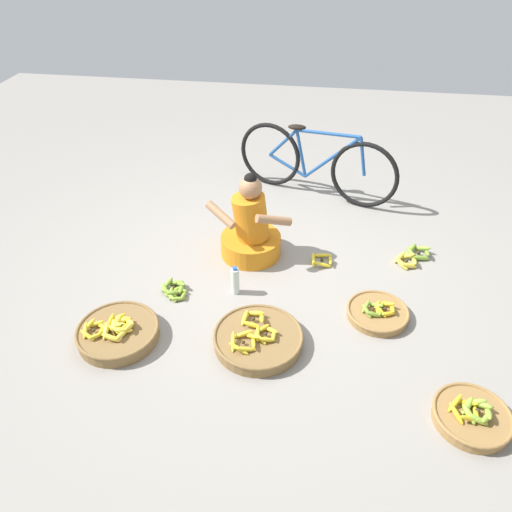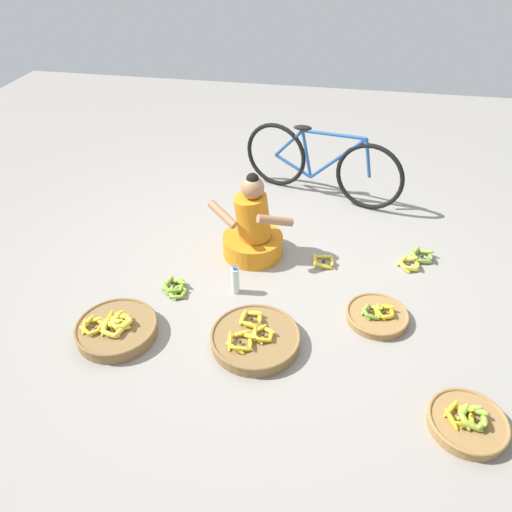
{
  "view_description": "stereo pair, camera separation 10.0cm",
  "coord_description": "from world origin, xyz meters",
  "px_view_note": "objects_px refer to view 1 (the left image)",
  "views": [
    {
      "loc": [
        0.44,
        -3.14,
        2.56
      ],
      "look_at": [
        0.0,
        -0.2,
        0.35
      ],
      "focal_mm": 34.5,
      "sensor_mm": 36.0,
      "label": 1
    },
    {
      "loc": [
        0.54,
        -3.13,
        2.56
      ],
      "look_at": [
        0.0,
        -0.2,
        0.35
      ],
      "focal_mm": 34.5,
      "sensor_mm": 36.0,
      "label": 2
    }
  ],
  "objects_px": {
    "loose_bananas_front_right": "(413,256)",
    "loose_bananas_mid_left": "(174,290)",
    "banana_basket_back_right": "(378,313)",
    "banana_basket_back_left": "(118,332)",
    "loose_bananas_front_left": "(322,260)",
    "banana_basket_front_center": "(258,338)",
    "water_bottle": "(235,281)",
    "banana_basket_near_vendor": "(472,416)",
    "bicycle_leaning": "(315,163)",
    "vendor_woman_front": "(251,230)"
  },
  "relations": [
    {
      "from": "loose_bananas_mid_left",
      "to": "loose_bananas_front_left",
      "type": "height_order",
      "value": "loose_bananas_mid_left"
    },
    {
      "from": "banana_basket_back_left",
      "to": "water_bottle",
      "type": "distance_m",
      "value": 0.96
    },
    {
      "from": "bicycle_leaning",
      "to": "loose_bananas_front_right",
      "type": "relative_size",
      "value": 4.36
    },
    {
      "from": "banana_basket_back_left",
      "to": "loose_bananas_front_left",
      "type": "bearing_deg",
      "value": 38.5
    },
    {
      "from": "banana_basket_back_right",
      "to": "banana_basket_back_left",
      "type": "height_order",
      "value": "banana_basket_back_left"
    },
    {
      "from": "loose_bananas_front_right",
      "to": "loose_bananas_mid_left",
      "type": "height_order",
      "value": "loose_bananas_front_right"
    },
    {
      "from": "loose_bananas_front_right",
      "to": "loose_bananas_front_left",
      "type": "relative_size",
      "value": 1.94
    },
    {
      "from": "banana_basket_back_left",
      "to": "loose_bananas_front_right",
      "type": "height_order",
      "value": "banana_basket_back_left"
    },
    {
      "from": "banana_basket_back_left",
      "to": "vendor_woman_front",
      "type": "bearing_deg",
      "value": 56.17
    },
    {
      "from": "loose_bananas_front_right",
      "to": "banana_basket_near_vendor",
      "type": "bearing_deg",
      "value": -83.75
    },
    {
      "from": "banana_basket_back_left",
      "to": "loose_bananas_front_left",
      "type": "distance_m",
      "value": 1.78
    },
    {
      "from": "banana_basket_back_left",
      "to": "water_bottle",
      "type": "xyz_separation_m",
      "value": [
        0.73,
        0.62,
        0.06
      ]
    },
    {
      "from": "banana_basket_front_center",
      "to": "water_bottle",
      "type": "bearing_deg",
      "value": 116.25
    },
    {
      "from": "loose_bananas_mid_left",
      "to": "banana_basket_back_left",
      "type": "bearing_deg",
      "value": -115.1
    },
    {
      "from": "water_bottle",
      "to": "banana_basket_front_center",
      "type": "bearing_deg",
      "value": -63.75
    },
    {
      "from": "banana_basket_back_right",
      "to": "loose_bananas_mid_left",
      "type": "relative_size",
      "value": 1.74
    },
    {
      "from": "banana_basket_front_center",
      "to": "loose_bananas_mid_left",
      "type": "relative_size",
      "value": 2.37
    },
    {
      "from": "water_bottle",
      "to": "banana_basket_near_vendor",
      "type": "bearing_deg",
      "value": -30.67
    },
    {
      "from": "loose_bananas_mid_left",
      "to": "water_bottle",
      "type": "bearing_deg",
      "value": 8.84
    },
    {
      "from": "bicycle_leaning",
      "to": "loose_bananas_mid_left",
      "type": "height_order",
      "value": "bicycle_leaning"
    },
    {
      "from": "banana_basket_front_center",
      "to": "loose_bananas_front_right",
      "type": "height_order",
      "value": "banana_basket_front_center"
    },
    {
      "from": "banana_basket_front_center",
      "to": "banana_basket_back_left",
      "type": "distance_m",
      "value": 0.99
    },
    {
      "from": "water_bottle",
      "to": "vendor_woman_front",
      "type": "bearing_deg",
      "value": 85.86
    },
    {
      "from": "loose_bananas_mid_left",
      "to": "vendor_woman_front",
      "type": "bearing_deg",
      "value": 49.63
    },
    {
      "from": "bicycle_leaning",
      "to": "banana_basket_back_left",
      "type": "xyz_separation_m",
      "value": [
        -1.25,
        -2.29,
        -0.3
      ]
    },
    {
      "from": "loose_bananas_mid_left",
      "to": "bicycle_leaning",
      "type": "bearing_deg",
      "value": 60.37
    },
    {
      "from": "loose_bananas_mid_left",
      "to": "water_bottle",
      "type": "distance_m",
      "value": 0.49
    },
    {
      "from": "banana_basket_front_center",
      "to": "water_bottle",
      "type": "distance_m",
      "value": 0.58
    },
    {
      "from": "banana_basket_back_left",
      "to": "banana_basket_near_vendor",
      "type": "distance_m",
      "value": 2.36
    },
    {
      "from": "banana_basket_back_left",
      "to": "banana_basket_near_vendor",
      "type": "xyz_separation_m",
      "value": [
        2.34,
        -0.34,
        -0.01
      ]
    },
    {
      "from": "vendor_woman_front",
      "to": "banana_basket_near_vendor",
      "type": "relative_size",
      "value": 1.67
    },
    {
      "from": "vendor_woman_front",
      "to": "loose_bananas_front_left",
      "type": "bearing_deg",
      "value": -3.54
    },
    {
      "from": "banana_basket_front_center",
      "to": "banana_basket_back_left",
      "type": "relative_size",
      "value": 1.08
    },
    {
      "from": "bicycle_leaning",
      "to": "banana_basket_front_center",
      "type": "height_order",
      "value": "bicycle_leaning"
    },
    {
      "from": "bicycle_leaning",
      "to": "water_bottle",
      "type": "distance_m",
      "value": 1.77
    },
    {
      "from": "loose_bananas_front_right",
      "to": "vendor_woman_front",
      "type": "bearing_deg",
      "value": -174.98
    },
    {
      "from": "vendor_woman_front",
      "to": "banana_basket_near_vendor",
      "type": "distance_m",
      "value": 2.17
    },
    {
      "from": "loose_bananas_front_right",
      "to": "loose_bananas_front_left",
      "type": "height_order",
      "value": "loose_bananas_front_right"
    },
    {
      "from": "bicycle_leaning",
      "to": "loose_bananas_front_right",
      "type": "height_order",
      "value": "bicycle_leaning"
    },
    {
      "from": "banana_basket_front_center",
      "to": "banana_basket_back_left",
      "type": "bearing_deg",
      "value": -174.49
    },
    {
      "from": "banana_basket_back_right",
      "to": "loose_bananas_front_left",
      "type": "height_order",
      "value": "banana_basket_back_right"
    },
    {
      "from": "loose_bananas_front_left",
      "to": "banana_basket_near_vendor",
      "type": "bearing_deg",
      "value": -56.84
    },
    {
      "from": "vendor_woman_front",
      "to": "bicycle_leaning",
      "type": "distance_m",
      "value": 1.24
    },
    {
      "from": "banana_basket_back_right",
      "to": "water_bottle",
      "type": "distance_m",
      "value": 1.11
    },
    {
      "from": "banana_basket_back_right",
      "to": "vendor_woman_front",
      "type": "bearing_deg",
      "value": 148.54
    },
    {
      "from": "vendor_woman_front",
      "to": "banana_basket_front_center",
      "type": "bearing_deg",
      "value": -78.29
    },
    {
      "from": "banana_basket_back_right",
      "to": "banana_basket_front_center",
      "type": "relative_size",
      "value": 0.73
    },
    {
      "from": "loose_bananas_front_right",
      "to": "banana_basket_front_center",
      "type": "bearing_deg",
      "value": -135.05
    },
    {
      "from": "vendor_woman_front",
      "to": "loose_bananas_mid_left",
      "type": "xyz_separation_m",
      "value": [
        -0.52,
        -0.61,
        -0.22
      ]
    },
    {
      "from": "banana_basket_back_left",
      "to": "water_bottle",
      "type": "height_order",
      "value": "water_bottle"
    }
  ]
}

